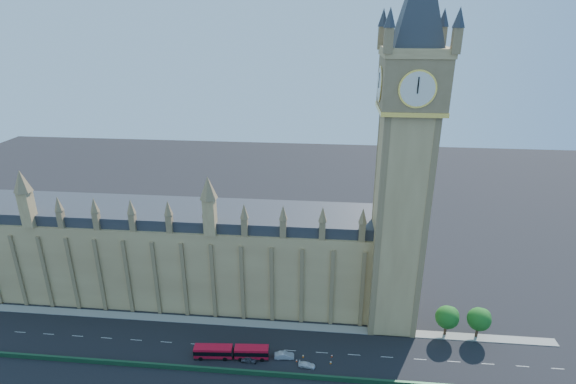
# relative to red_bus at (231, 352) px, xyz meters

# --- Properties ---
(ground) EXTENTS (400.00, 400.00, 0.00)m
(ground) POSITION_rel_red_bus_xyz_m (2.01, 3.81, -1.63)
(ground) COLOR black
(ground) RESTS_ON ground
(palace_westminster) EXTENTS (120.00, 20.00, 28.00)m
(palace_westminster) POSITION_rel_red_bus_xyz_m (-22.99, 25.81, 12.23)
(palace_westminster) COLOR #A68350
(palace_westminster) RESTS_ON ground
(elizabeth_tower) EXTENTS (20.59, 20.59, 105.00)m
(elizabeth_tower) POSITION_rel_red_bus_xyz_m (40.01, 17.81, 52.93)
(elizabeth_tower) COLOR #A68350
(elizabeth_tower) RESTS_ON ground
(bridge_parapet) EXTENTS (160.00, 0.60, 1.20)m
(bridge_parapet) POSITION_rel_red_bus_xyz_m (2.01, -5.19, -1.03)
(bridge_parapet) COLOR #1E4C2D
(bridge_parapet) RESTS_ON ground
(kerb_north) EXTENTS (160.00, 3.00, 0.16)m
(kerb_north) POSITION_rel_red_bus_xyz_m (2.01, 13.31, -1.55)
(kerb_north) COLOR gray
(kerb_north) RESTS_ON ground
(tree_east_near) EXTENTS (6.00, 6.00, 8.50)m
(tree_east_near) POSITION_rel_red_bus_xyz_m (54.24, 13.90, 4.01)
(tree_east_near) COLOR #382619
(tree_east_near) RESTS_ON ground
(tree_east_far) EXTENTS (6.00, 6.00, 8.50)m
(tree_east_far) POSITION_rel_red_bus_xyz_m (62.24, 13.90, 4.01)
(tree_east_far) COLOR #382619
(tree_east_far) RESTS_ON ground
(red_bus) EXTENTS (18.37, 4.06, 3.10)m
(red_bus) POSITION_rel_red_bus_xyz_m (0.00, 0.00, 0.00)
(red_bus) COLOR red
(red_bus) RESTS_ON ground
(car_grey) EXTENTS (3.82, 1.69, 1.28)m
(car_grey) POSITION_rel_red_bus_xyz_m (4.53, -1.13, -0.99)
(car_grey) COLOR #45464D
(car_grey) RESTS_ON ground
(car_silver) EXTENTS (4.98, 2.12, 1.60)m
(car_silver) POSITION_rel_red_bus_xyz_m (12.91, 1.01, -0.83)
(car_silver) COLOR #A3A5AB
(car_silver) RESTS_ON ground
(car_white) EXTENTS (4.20, 2.12, 1.17)m
(car_white) POSITION_rel_red_bus_xyz_m (18.60, -1.44, -1.05)
(car_white) COLOR silver
(car_white) RESTS_ON ground
(cone_a) EXTENTS (0.64, 0.64, 0.77)m
(cone_a) POSITION_rel_red_bus_xyz_m (17.46, 1.72, -1.25)
(cone_a) COLOR black
(cone_a) RESTS_ON ground
(cone_b) EXTENTS (0.47, 0.47, 0.62)m
(cone_b) POSITION_rel_red_bus_xyz_m (16.01, 0.11, -1.32)
(cone_b) COLOR black
(cone_b) RESTS_ON ground
(cone_c) EXTENTS (0.59, 0.59, 0.76)m
(cone_c) POSITION_rel_red_bus_xyz_m (24.24, 0.18, -1.25)
(cone_c) COLOR black
(cone_c) RESTS_ON ground
(cone_d) EXTENTS (0.55, 0.55, 0.69)m
(cone_d) POSITION_rel_red_bus_xyz_m (24.51, 2.52, -1.29)
(cone_d) COLOR black
(cone_d) RESTS_ON ground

